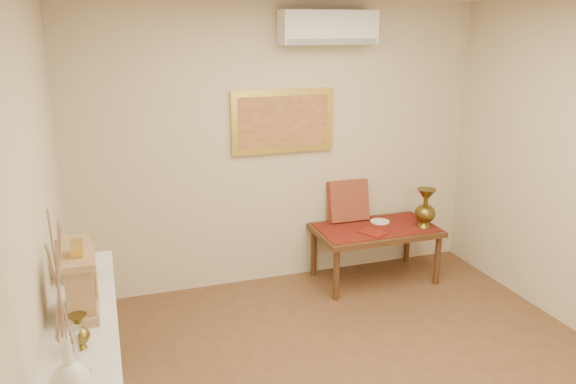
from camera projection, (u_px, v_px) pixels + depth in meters
name	position (u px, v px, depth m)	size (l,w,h in m)	color
wall_back	(282.00, 147.00, 5.38)	(4.00, 0.02, 2.70)	beige
wall_left	(34.00, 264.00, 2.73)	(0.02, 4.50, 2.70)	beige
white_vase	(62.00, 315.00, 2.08)	(0.17, 0.17, 0.90)	white
candlestick	(77.00, 351.00, 2.46)	(0.11, 0.11, 0.23)	silver
brass_urn_small	(78.00, 327.00, 2.66)	(0.10, 0.10, 0.23)	brown
table_cloth	(376.00, 227.00, 5.53)	(1.14, 0.59, 0.01)	maroon
brass_urn_tall	(426.00, 204.00, 5.49)	(0.21, 0.21, 0.47)	brown
plate	(380.00, 221.00, 5.67)	(0.19, 0.19, 0.01)	white
menu	(373.00, 233.00, 5.37)	(0.18, 0.25, 0.01)	maroon
cushion	(348.00, 201.00, 5.68)	(0.42, 0.10, 0.42)	maroon
mantel_clock	(81.00, 283.00, 2.97)	(0.17, 0.36, 0.41)	tan
wooden_chest	(79.00, 259.00, 3.41)	(0.16, 0.21, 0.24)	tan
low_table	(376.00, 234.00, 5.55)	(1.20, 0.70, 0.55)	#4C2C17
painting	(283.00, 121.00, 5.29)	(1.00, 0.06, 0.60)	gold
ac_unit	(328.00, 28.00, 5.07)	(0.90, 0.25, 0.30)	white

